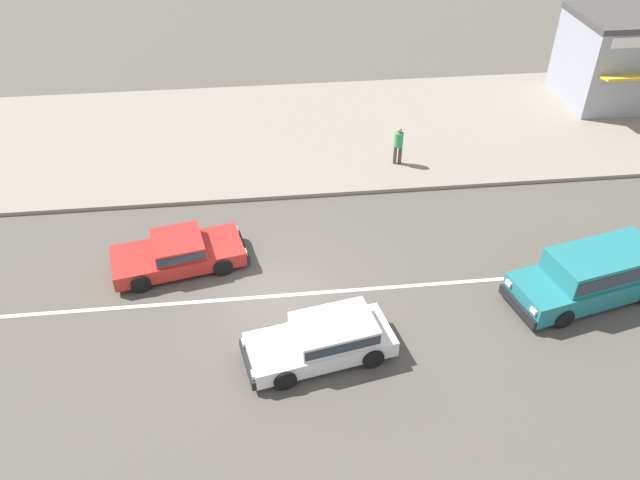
{
  "coord_description": "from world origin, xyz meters",
  "views": [
    {
      "loc": [
        -0.26,
        -13.9,
        12.65
      ],
      "look_at": [
        1.48,
        1.56,
        0.8
      ],
      "focal_mm": 35.0,
      "sensor_mm": 36.0,
      "label": 1
    }
  ],
  "objects_px": {
    "sedan_red_3": "(179,252)",
    "shopfront_corner_warung": "(630,57)",
    "pedestrian_near_clock": "(398,143)",
    "minivan_teal_1": "(596,273)",
    "hatchback_white_0": "(325,338)"
  },
  "relations": [
    {
      "from": "minivan_teal_1",
      "to": "shopfront_corner_warung",
      "type": "distance_m",
      "value": 14.93
    },
    {
      "from": "sedan_red_3",
      "to": "hatchback_white_0",
      "type": "bearing_deg",
      "value": -45.72
    },
    {
      "from": "minivan_teal_1",
      "to": "shopfront_corner_warung",
      "type": "bearing_deg",
      "value": 59.82
    },
    {
      "from": "sedan_red_3",
      "to": "shopfront_corner_warung",
      "type": "distance_m",
      "value": 22.25
    },
    {
      "from": "minivan_teal_1",
      "to": "shopfront_corner_warung",
      "type": "height_order",
      "value": "shopfront_corner_warung"
    },
    {
      "from": "hatchback_white_0",
      "to": "sedan_red_3",
      "type": "bearing_deg",
      "value": 134.28
    },
    {
      "from": "minivan_teal_1",
      "to": "pedestrian_near_clock",
      "type": "relative_size",
      "value": 3.33
    },
    {
      "from": "minivan_teal_1",
      "to": "pedestrian_near_clock",
      "type": "bearing_deg",
      "value": 117.37
    },
    {
      "from": "hatchback_white_0",
      "to": "minivan_teal_1",
      "type": "relative_size",
      "value": 0.82
    },
    {
      "from": "sedan_red_3",
      "to": "shopfront_corner_warung",
      "type": "height_order",
      "value": "shopfront_corner_warung"
    },
    {
      "from": "minivan_teal_1",
      "to": "sedan_red_3",
      "type": "xyz_separation_m",
      "value": [
        -12.28,
        2.75,
        -0.31
      ]
    },
    {
      "from": "pedestrian_near_clock",
      "to": "shopfront_corner_warung",
      "type": "xyz_separation_m",
      "value": [
        11.65,
        4.81,
        1.1
      ]
    },
    {
      "from": "pedestrian_near_clock",
      "to": "hatchback_white_0",
      "type": "bearing_deg",
      "value": -112.75
    },
    {
      "from": "pedestrian_near_clock",
      "to": "shopfront_corner_warung",
      "type": "relative_size",
      "value": 0.28
    },
    {
      "from": "sedan_red_3",
      "to": "pedestrian_near_clock",
      "type": "xyz_separation_m",
      "value": [
        8.11,
        5.3,
        0.51
      ]
    }
  ]
}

